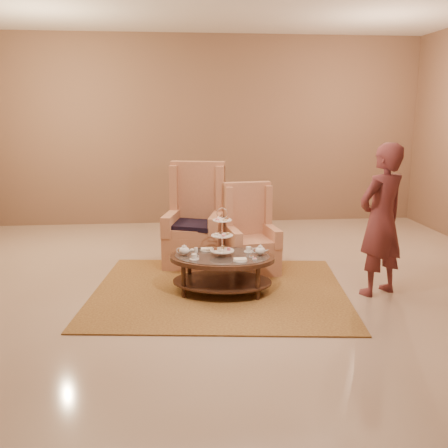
{
  "coord_description": "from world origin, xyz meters",
  "views": [
    {
      "loc": [
        -0.67,
        -5.53,
        2.09
      ],
      "look_at": [
        -0.11,
        0.2,
        0.8
      ],
      "focal_mm": 40.0,
      "sensor_mm": 36.0,
      "label": 1
    }
  ],
  "objects": [
    {
      "name": "ground",
      "position": [
        0.0,
        0.0,
        0.0
      ],
      "size": [
        8.0,
        8.0,
        0.0
      ],
      "primitive_type": "plane",
      "color": "tan",
      "rests_on": "ground"
    },
    {
      "name": "ceiling",
      "position": [
        0.0,
        0.0,
        0.0
      ],
      "size": [
        8.0,
        8.0,
        0.02
      ],
      "primitive_type": "cube",
      "color": "beige",
      "rests_on": "ground"
    },
    {
      "name": "wall_back",
      "position": [
        0.0,
        4.0,
        1.75
      ],
      "size": [
        8.0,
        0.04,
        3.5
      ],
      "primitive_type": "cube",
      "color": "brown",
      "rests_on": "ground"
    },
    {
      "name": "rug",
      "position": [
        -0.18,
        0.09,
        0.01
      ],
      "size": [
        3.24,
        2.81,
        0.02
      ],
      "rotation": [
        0.0,
        0.0,
        -0.12
      ],
      "color": "olive",
      "rests_on": "ground"
    },
    {
      "name": "tea_table",
      "position": [
        -0.15,
        0.04,
        0.37
      ],
      "size": [
        1.36,
        1.05,
        1.03
      ],
      "rotation": [
        0.0,
        0.0,
        -0.18
      ],
      "color": "black",
      "rests_on": "ground"
    },
    {
      "name": "armchair_left",
      "position": [
        -0.4,
        1.29,
        0.48
      ],
      "size": [
        0.92,
        0.94,
        1.42
      ],
      "rotation": [
        0.0,
        0.0,
        -0.23
      ],
      "color": "tan",
      "rests_on": "ground"
    },
    {
      "name": "armchair_right",
      "position": [
        0.31,
        0.87,
        0.4
      ],
      "size": [
        0.71,
        0.73,
        1.18
      ],
      "rotation": [
        0.0,
        0.0,
        0.13
      ],
      "color": "tan",
      "rests_on": "ground"
    },
    {
      "name": "person",
      "position": [
        1.67,
        -0.15,
        0.88
      ],
      "size": [
        0.77,
        0.66,
        1.77
      ],
      "rotation": [
        0.0,
        0.0,
        3.59
      ],
      "color": "maroon",
      "rests_on": "ground"
    }
  ]
}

